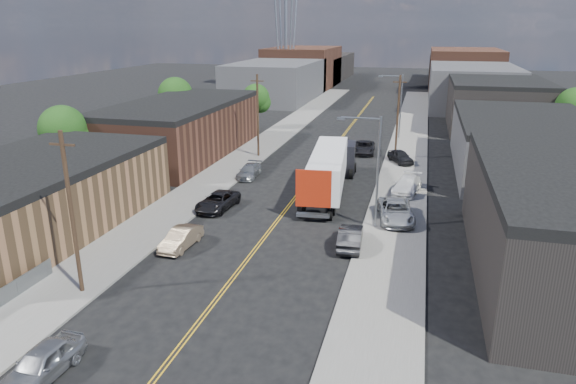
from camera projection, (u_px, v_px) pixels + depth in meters
The scene contains 33 objects.
ground at pixel (343, 136), 75.21m from camera, with size 260.00×260.00×0.00m, color black.
centerline at pixel (324, 161), 61.41m from camera, with size 0.32×120.00×0.01m, color gold.
sidewalk_left at pixel (249, 155), 63.68m from camera, with size 5.00×140.00×0.15m, color slate.
sidewalk_right at pixel (405, 165), 59.10m from camera, with size 5.00×140.00×0.15m, color slate.
warehouse_tan at pixel (33, 196), 40.05m from camera, with size 12.00×22.00×5.60m.
warehouse_brown at pixel (181, 128), 63.80m from camera, with size 12.00×26.00×6.60m.
industrial_right_b at pixel (524, 144), 56.09m from camera, with size 14.00×24.00×6.10m.
industrial_right_c at pixel (496, 104), 79.77m from camera, with size 14.00×22.00×7.60m.
skyline_left_a at pixel (277, 81), 110.97m from camera, with size 16.00×30.00×8.00m, color #3C3C3F.
skyline_right_a at pixel (471, 86), 101.34m from camera, with size 16.00×30.00×8.00m, color #3C3C3F.
skyline_left_b at pixel (303, 67), 133.66m from camera, with size 16.00×26.00×10.00m, color #4F2C1F.
skyline_right_b at pixel (464, 71), 124.02m from camera, with size 16.00×26.00×10.00m, color #4F2C1F.
skyline_left_c at pixel (318, 67), 152.51m from camera, with size 16.00×40.00×7.00m, color black.
skyline_right_c at pixel (459, 70), 142.88m from camera, with size 16.00×40.00×7.00m, color black.
streetlight_near at pixel (373, 163), 39.54m from camera, with size 3.39×0.25×9.00m.
streetlight_far at pixel (398, 101), 71.73m from camera, with size 3.39×0.25×9.00m.
utility_pole_left_near at pixel (72, 213), 29.61m from camera, with size 1.60×0.26×10.00m.
utility_pole_left_far at pixel (258, 115), 61.79m from camera, with size 1.60×0.26×10.00m.
utility_pole_right at pixel (398, 117), 60.60m from camera, with size 1.60×0.26×10.00m.
tree_left_near at pixel (64, 132), 51.78m from camera, with size 4.85×4.76×7.91m.
tree_left_mid at pixel (176, 97), 74.68m from camera, with size 5.10×5.04×8.37m.
tree_left_far at pixel (256, 99), 78.99m from camera, with size 4.35×4.20×6.97m.
tree_right_far at pixel (575, 109), 66.36m from camera, with size 4.85×4.76×7.91m.
semi_truck at pixel (331, 167), 49.27m from camera, with size 4.26×17.22×4.45m.
car_left_a at pixel (42, 363), 23.45m from camera, with size 1.82×4.53×1.54m, color #A2A5A7.
car_left_b at pixel (181, 238), 37.30m from camera, with size 1.51×4.34×1.43m, color #79654F.
car_left_c at pixel (218, 201), 45.13m from camera, with size 2.42×5.24×1.46m, color black.
car_left_d at pixel (249, 171), 54.66m from camera, with size 1.88×4.63×1.34m, color #96999A.
car_right_oncoming at pixel (350, 237), 37.38m from camera, with size 1.66×4.75×1.57m, color black.
car_right_lot_a at pixel (396, 211), 42.08m from camera, with size 2.69×5.84×1.62m, color #B7BBBD.
car_right_lot_b at pixel (407, 185), 49.09m from camera, with size 2.13×5.24×1.52m, color silver.
car_right_lot_c at pixel (400, 156), 59.84m from camera, with size 1.73×4.30×1.46m, color black.
car_ahead_truck at pixel (364, 147), 64.78m from camera, with size 2.52×5.46×1.52m, color black.
Camera 1 is at (10.94, -13.69, 15.49)m, focal length 32.00 mm.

